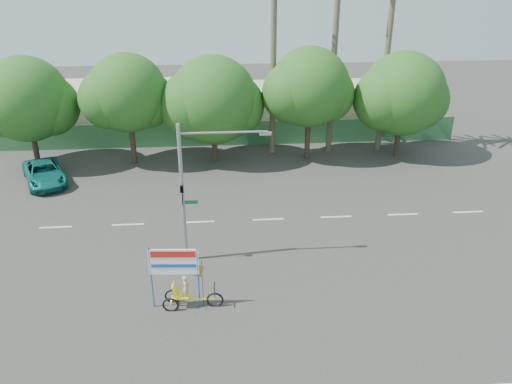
{
  "coord_description": "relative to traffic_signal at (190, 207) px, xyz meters",
  "views": [
    {
      "loc": [
        -0.76,
        -17.55,
        13.26
      ],
      "look_at": [
        0.99,
        4.15,
        3.5
      ],
      "focal_mm": 35.0,
      "sensor_mm": 36.0,
      "label": 1
    }
  ],
  "objects": [
    {
      "name": "tree_right",
      "position": [
        8.15,
        14.02,
        2.32
      ],
      "size": [
        6.9,
        5.8,
        8.36
      ],
      "color": "#473828",
      "rests_on": "ground"
    },
    {
      "name": "tree_center",
      "position": [
        1.14,
        14.02,
        1.55
      ],
      "size": [
        7.62,
        6.4,
        7.85
      ],
      "color": "#473828",
      "rests_on": "ground"
    },
    {
      "name": "tree_far_left",
      "position": [
        -11.85,
        14.02,
        1.84
      ],
      "size": [
        7.14,
        6.0,
        7.96
      ],
      "color": "#473828",
      "rests_on": "ground"
    },
    {
      "name": "pickup_truck",
      "position": [
        -10.27,
        10.61,
        -2.21
      ],
      "size": [
        4.28,
        5.65,
        1.43
      ],
      "primitive_type": "imported",
      "rotation": [
        0.0,
        0.0,
        0.43
      ],
      "color": "#0E6661",
      "rests_on": "ground"
    },
    {
      "name": "building_left",
      "position": [
        -7.8,
        22.02,
        -0.92
      ],
      "size": [
        12.0,
        8.0,
        4.0
      ],
      "primitive_type": "cube",
      "color": "beige",
      "rests_on": "ground"
    },
    {
      "name": "palm_tall",
      "position": [
        10.2,
        15.52,
        7.55
      ],
      "size": [
        3.73,
        3.79,
        17.45
      ],
      "color": "#70604C",
      "rests_on": "ground"
    },
    {
      "name": "ground",
      "position": [
        2.2,
        -3.98,
        -2.92
      ],
      "size": [
        120.0,
        120.0,
        0.0
      ],
      "primitive_type": "plane",
      "color": "#33302D",
      "rests_on": "ground"
    },
    {
      "name": "palm_short",
      "position": [
        5.7,
        15.52,
        5.94
      ],
      "size": [
        3.73,
        3.79,
        14.45
      ],
      "color": "#70604C",
      "rests_on": "ground"
    },
    {
      "name": "trike_billboard",
      "position": [
        -0.25,
        -3.8,
        -1.72
      ],
      "size": [
        3.04,
        0.75,
        2.99
      ],
      "rotation": [
        0.0,
        0.0,
        -0.07
      ],
      "color": "black",
      "rests_on": "ground"
    },
    {
      "name": "tree_far_right",
      "position": [
        15.15,
        14.02,
        1.73
      ],
      "size": [
        7.38,
        6.2,
        7.94
      ],
      "color": "#473828",
      "rests_on": "ground"
    },
    {
      "name": "fence",
      "position": [
        2.2,
        17.52,
        -1.92
      ],
      "size": [
        38.0,
        0.08,
        2.0
      ],
      "primitive_type": "cube",
      "color": "#336B3D",
      "rests_on": "ground"
    },
    {
      "name": "palm_mid",
      "position": [
        14.2,
        15.52,
        6.48
      ],
      "size": [
        3.73,
        3.79,
        15.45
      ],
      "color": "#70604C",
      "rests_on": "ground"
    },
    {
      "name": "traffic_signal",
      "position": [
        0.0,
        0.0,
        0.0
      ],
      "size": [
        4.72,
        1.1,
        7.0
      ],
      "color": "gray",
      "rests_on": "ground"
    },
    {
      "name": "tree_left",
      "position": [
        -4.85,
        14.02,
        2.14
      ],
      "size": [
        6.66,
        5.6,
        8.07
      ],
      "color": "#473828",
      "rests_on": "ground"
    },
    {
      "name": "building_right",
      "position": [
        10.2,
        22.02,
        -1.12
      ],
      "size": [
        14.0,
        8.0,
        3.6
      ],
      "primitive_type": "cube",
      "color": "beige",
      "rests_on": "ground"
    }
  ]
}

